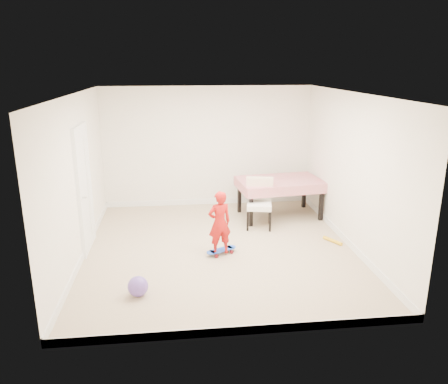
{
  "coord_description": "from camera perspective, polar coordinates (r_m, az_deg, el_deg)",
  "views": [
    {
      "loc": [
        -0.7,
        -6.86,
        3.05
      ],
      "look_at": [
        0.1,
        0.2,
        0.95
      ],
      "focal_mm": 35.0,
      "sensor_mm": 36.0,
      "label": 1
    }
  ],
  "objects": [
    {
      "name": "dining_table",
      "position": [
        9.04,
        7.23,
        -0.78
      ],
      "size": [
        1.77,
        1.23,
        0.78
      ],
      "primitive_type": null,
      "rotation": [
        0.0,
        0.0,
        0.12
      ],
      "color": "red",
      "rests_on": "ground"
    },
    {
      "name": "wall_left",
      "position": [
        7.24,
        -18.46,
        1.62
      ],
      "size": [
        0.04,
        5.0,
        2.6
      ],
      "primitive_type": "cube",
      "color": "white",
      "rests_on": "ground"
    },
    {
      "name": "child",
      "position": [
        7.09,
        -0.58,
        -4.31
      ],
      "size": [
        0.44,
        0.35,
        1.07
      ],
      "primitive_type": "imported",
      "rotation": [
        0.0,
        0.0,
        3.41
      ],
      "color": "#B71412",
      "rests_on": "ground"
    },
    {
      "name": "wall_back",
      "position": [
        9.53,
        -2.16,
        5.87
      ],
      "size": [
        4.5,
        0.04,
        2.6
      ],
      "primitive_type": "cube",
      "color": "white",
      "rests_on": "ground"
    },
    {
      "name": "wall_right",
      "position": [
        7.66,
        16.23,
        2.6
      ],
      "size": [
        0.04,
        5.0,
        2.6
      ],
      "primitive_type": "cube",
      "color": "white",
      "rests_on": "ground"
    },
    {
      "name": "foam_toy",
      "position": [
        8.02,
        14.0,
        -6.19
      ],
      "size": [
        0.25,
        0.38,
        0.06
      ],
      "primitive_type": "cylinder",
      "rotation": [
        1.57,
        0.0,
        0.52
      ],
      "color": "gold",
      "rests_on": "ground"
    },
    {
      "name": "door",
      "position": [
        7.59,
        -17.78,
        0.19
      ],
      "size": [
        0.11,
        0.94,
        2.11
      ],
      "primitive_type": "cube",
      "color": "white",
      "rests_on": "ground"
    },
    {
      "name": "baseboard_right",
      "position": [
        8.04,
        15.59,
        -6.01
      ],
      "size": [
        0.02,
        5.0,
        0.12
      ],
      "primitive_type": "cube",
      "color": "white",
      "rests_on": "ground"
    },
    {
      "name": "ceiling",
      "position": [
        6.91,
        -0.65,
        12.56
      ],
      "size": [
        4.5,
        5.0,
        0.04
      ],
      "primitive_type": "cube",
      "color": "silver",
      "rests_on": "wall_back"
    },
    {
      "name": "baseboard_left",
      "position": [
        7.64,
        -17.69,
        -7.41
      ],
      "size": [
        0.02,
        5.0,
        0.12
      ],
      "primitive_type": "cube",
      "color": "white",
      "rests_on": "ground"
    },
    {
      "name": "baseboard_back",
      "position": [
        9.84,
        -2.08,
        -1.23
      ],
      "size": [
        4.5,
        0.02,
        0.12
      ],
      "primitive_type": "cube",
      "color": "white",
      "rests_on": "ground"
    },
    {
      "name": "wall_front",
      "position": [
        4.77,
        2.45,
        -5.09
      ],
      "size": [
        4.5,
        0.04,
        2.6
      ],
      "primitive_type": "cube",
      "color": "white",
      "rests_on": "ground"
    },
    {
      "name": "baseboard_front",
      "position": [
        5.34,
        2.3,
        -17.6
      ],
      "size": [
        4.5,
        0.02,
        0.12
      ],
      "primitive_type": "cube",
      "color": "white",
      "rests_on": "ground"
    },
    {
      "name": "dining_chair",
      "position": [
        8.35,
        4.62,
        -1.54
      ],
      "size": [
        0.62,
        0.69,
        0.95
      ],
      "primitive_type": null,
      "rotation": [
        0.0,
        0.0,
        -0.19
      ],
      "color": "beige",
      "rests_on": "ground"
    },
    {
      "name": "balloon",
      "position": [
        6.17,
        -11.18,
        -12.0
      ],
      "size": [
        0.28,
        0.28,
        0.28
      ],
      "primitive_type": "sphere",
      "color": "#6648AE",
      "rests_on": "ground"
    },
    {
      "name": "skateboard",
      "position": [
        7.33,
        -0.34,
        -7.79
      ],
      "size": [
        0.58,
        0.43,
        0.08
      ],
      "primitive_type": null,
      "rotation": [
        0.0,
        0.0,
        0.47
      ],
      "color": "blue",
      "rests_on": "ground"
    },
    {
      "name": "ground",
      "position": [
        7.54,
        -0.59,
        -7.39
      ],
      "size": [
        5.0,
        5.0,
        0.0
      ],
      "primitive_type": "plane",
      "color": "tan",
      "rests_on": "ground"
    }
  ]
}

